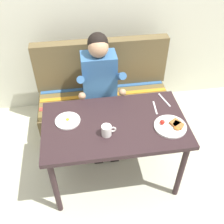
% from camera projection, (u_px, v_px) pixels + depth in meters
% --- Properties ---
extents(ground_plane, '(8.00, 8.00, 0.00)m').
position_uv_depth(ground_plane, '(114.00, 175.00, 2.70)').
color(ground_plane, beige).
extents(table, '(1.20, 0.70, 0.73)m').
position_uv_depth(table, '(115.00, 130.00, 2.26)').
color(table, '#2D1D21').
rests_on(table, ground).
extents(couch, '(1.44, 0.56, 1.00)m').
position_uv_depth(couch, '(104.00, 102.00, 3.04)').
color(couch, brown).
rests_on(couch, ground).
extents(person, '(0.45, 0.61, 1.21)m').
position_uv_depth(person, '(100.00, 82.00, 2.63)').
color(person, '#366498').
rests_on(person, ground).
extents(plate_breakfast, '(0.27, 0.27, 0.05)m').
position_uv_depth(plate_breakfast, '(171.00, 126.00, 2.17)').
color(plate_breakfast, white).
rests_on(plate_breakfast, table).
extents(plate_eggs, '(0.21, 0.21, 0.04)m').
position_uv_depth(plate_eggs, '(68.00, 121.00, 2.22)').
color(plate_eggs, white).
rests_on(plate_eggs, table).
extents(coffee_mug, '(0.12, 0.08, 0.09)m').
position_uv_depth(coffee_mug, '(107.00, 130.00, 2.08)').
color(coffee_mug, white).
rests_on(coffee_mug, table).
extents(fork, '(0.03, 0.17, 0.00)m').
position_uv_depth(fork, '(155.00, 108.00, 2.35)').
color(fork, silver).
rests_on(fork, table).
extents(knife, '(0.06, 0.20, 0.00)m').
position_uv_depth(knife, '(164.00, 100.00, 2.43)').
color(knife, silver).
rests_on(knife, table).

